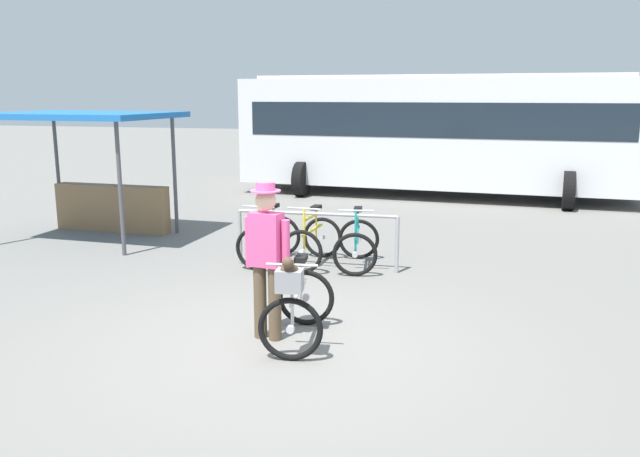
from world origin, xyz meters
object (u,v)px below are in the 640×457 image
object	(u,v)px
featured_bicycle	(297,302)
person_with_featured_bike	(267,254)
market_stall	(96,161)
racked_bike_yellow	(312,242)
racked_bike_teal	(357,244)
bus_distant	(436,129)
racked_bike_lime	(269,240)

from	to	relation	value
featured_bicycle	person_with_featured_bike	bearing A→B (deg)	160.30
person_with_featured_bike	market_stall	world-z (taller)	market_stall
racked_bike_yellow	featured_bicycle	distance (m)	3.30
racked_bike_teal	bus_distant	bearing A→B (deg)	85.78
racked_bike_yellow	market_stall	size ratio (longest dim) A/B	0.36
racked_bike_yellow	bus_distant	xyz separation A→B (m)	(1.26, 7.59, 1.37)
person_with_featured_bike	racked_bike_teal	bearing A→B (deg)	83.23
racked_bike_yellow	featured_bicycle	world-z (taller)	featured_bicycle
person_with_featured_bike	market_stall	size ratio (longest dim) A/B	0.54
person_with_featured_bike	market_stall	xyz separation A→B (m)	(-4.78, 4.18, 0.45)
racked_bike_lime	market_stall	distance (m)	4.04
market_stall	racked_bike_yellow	bearing A→B (deg)	-13.77
racked_bike_teal	bus_distant	distance (m)	7.71
racked_bike_lime	racked_bike_yellow	xyz separation A→B (m)	(0.70, 0.03, -0.00)
bus_distant	featured_bicycle	bearing A→B (deg)	-92.96
racked_bike_teal	market_stall	world-z (taller)	market_stall
person_with_featured_bike	featured_bicycle	bearing A→B (deg)	-19.70
racked_bike_yellow	racked_bike_teal	bearing A→B (deg)	2.10
featured_bicycle	market_stall	xyz separation A→B (m)	(-5.14, 4.31, 0.91)
racked_bike_teal	person_with_featured_bike	bearing A→B (deg)	-96.77
racked_bike_teal	person_with_featured_bike	world-z (taller)	person_with_featured_bike
person_with_featured_bike	market_stall	distance (m)	6.36
racked_bike_lime	person_with_featured_bike	world-z (taller)	person_with_featured_bike
racked_bike_yellow	person_with_featured_bike	size ratio (longest dim) A/B	0.67
racked_bike_teal	person_with_featured_bike	size ratio (longest dim) A/B	0.69
racked_bike_lime	person_with_featured_bike	xyz separation A→B (m)	(1.03, -3.06, 0.58)
racked_bike_yellow	person_with_featured_bike	world-z (taller)	person_with_featured_bike
racked_bike_yellow	person_with_featured_bike	distance (m)	3.16
market_stall	racked_bike_lime	bearing A→B (deg)	-16.58
racked_bike_teal	person_with_featured_bike	distance (m)	3.19
racked_bike_yellow	racked_bike_lime	bearing A→B (deg)	-177.90
racked_bike_teal	racked_bike_lime	bearing A→B (deg)	-177.90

